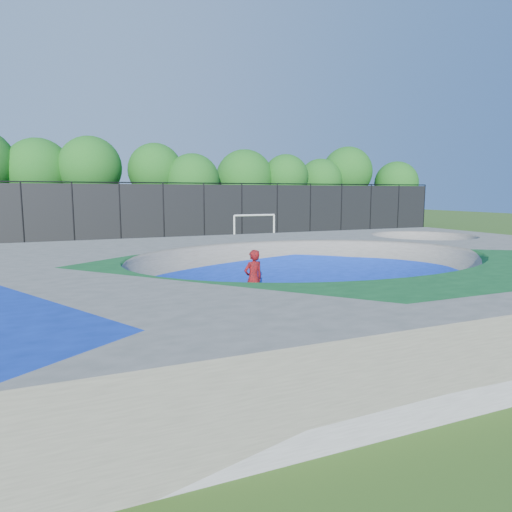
# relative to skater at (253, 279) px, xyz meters

# --- Properties ---
(ground) EXTENTS (120.00, 120.00, 0.00)m
(ground) POSITION_rel_skater_xyz_m (1.77, -0.31, -0.85)
(ground) COLOR #2F5417
(ground) RESTS_ON ground
(skate_deck) EXTENTS (22.00, 14.00, 1.50)m
(skate_deck) POSITION_rel_skater_xyz_m (1.77, -0.31, -0.10)
(skate_deck) COLOR gray
(skate_deck) RESTS_ON ground
(skater) EXTENTS (0.68, 0.51, 1.69)m
(skater) POSITION_rel_skater_xyz_m (0.00, 0.00, 0.00)
(skater) COLOR red
(skater) RESTS_ON ground
(skateboard) EXTENTS (0.80, 0.29, 0.05)m
(skateboard) POSITION_rel_skater_xyz_m (0.00, 0.00, -0.82)
(skateboard) COLOR black
(skateboard) RESTS_ON ground
(soccer_goal) EXTENTS (2.92, 0.12, 1.92)m
(soccer_goal) POSITION_rel_skater_xyz_m (6.51, 15.25, 0.48)
(soccer_goal) COLOR silver
(soccer_goal) RESTS_ON ground
(fence) EXTENTS (48.09, 0.09, 4.04)m
(fence) POSITION_rel_skater_xyz_m (1.77, 20.69, 1.25)
(fence) COLOR black
(fence) RESTS_ON ground
(treeline) EXTENTS (52.74, 6.63, 8.01)m
(treeline) POSITION_rel_skater_xyz_m (0.60, 26.12, 4.01)
(treeline) COLOR #4A3325
(treeline) RESTS_ON ground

